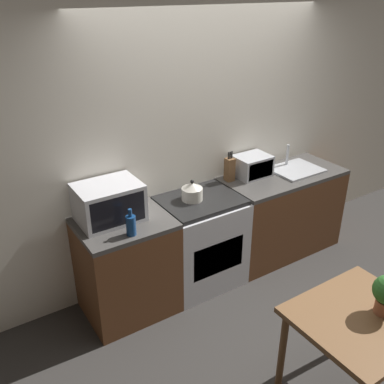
# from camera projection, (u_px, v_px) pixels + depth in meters

# --- Properties ---
(ground_plane) EXTENTS (16.00, 16.00, 0.00)m
(ground_plane) POSITION_uv_depth(u_px,v_px,m) (273.00, 314.00, 3.81)
(ground_plane) COLOR #33302D
(wall_back) EXTENTS (10.00, 0.06, 2.60)m
(wall_back) POSITION_uv_depth(u_px,v_px,m) (204.00, 141.00, 4.09)
(wall_back) COLOR silver
(wall_back) RESTS_ON ground_plane
(counter_left_run) EXTENTS (0.77, 0.62, 0.90)m
(counter_left_run) POSITION_uv_depth(u_px,v_px,m) (127.00, 267.00, 3.70)
(counter_left_run) COLOR brown
(counter_left_run) RESTS_ON ground_plane
(counter_right_run) EXTENTS (1.31, 0.62, 0.90)m
(counter_right_run) POSITION_uv_depth(u_px,v_px,m) (280.00, 212.00, 4.57)
(counter_right_run) COLOR brown
(counter_right_run) RESTS_ON ground_plane
(stove_range) EXTENTS (0.75, 0.62, 0.90)m
(stove_range) POSITION_uv_depth(u_px,v_px,m) (200.00, 241.00, 4.07)
(stove_range) COLOR silver
(stove_range) RESTS_ON ground_plane
(kettle) EXTENTS (0.19, 0.19, 0.20)m
(kettle) POSITION_uv_depth(u_px,v_px,m) (192.00, 191.00, 3.82)
(kettle) COLOR beige
(kettle) RESTS_ON stove_range
(microwave) EXTENTS (0.52, 0.39, 0.32)m
(microwave) POSITION_uv_depth(u_px,v_px,m) (109.00, 202.00, 3.47)
(microwave) COLOR silver
(microwave) RESTS_ON counter_left_run
(bottle) EXTENTS (0.08, 0.08, 0.22)m
(bottle) POSITION_uv_depth(u_px,v_px,m) (131.00, 225.00, 3.28)
(bottle) COLOR navy
(bottle) RESTS_ON counter_left_run
(knife_block) EXTENTS (0.08, 0.08, 0.30)m
(knife_block) POSITION_uv_depth(u_px,v_px,m) (230.00, 169.00, 4.18)
(knife_block) COLOR brown
(knife_block) RESTS_ON counter_right_run
(toaster_oven) EXTENTS (0.35, 0.28, 0.21)m
(toaster_oven) POSITION_uv_depth(u_px,v_px,m) (252.00, 166.00, 4.29)
(toaster_oven) COLOR #ADAFB5
(toaster_oven) RESTS_ON counter_right_run
(sink_basin) EXTENTS (0.50, 0.41, 0.24)m
(sink_basin) POSITION_uv_depth(u_px,v_px,m) (296.00, 169.00, 4.46)
(sink_basin) COLOR #ADAFB5
(sink_basin) RESTS_ON counter_right_run
(dining_table) EXTENTS (0.84, 0.73, 0.75)m
(dining_table) POSITION_uv_depth(u_px,v_px,m) (360.00, 328.00, 2.77)
(dining_table) COLOR brown
(dining_table) RESTS_ON ground_plane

